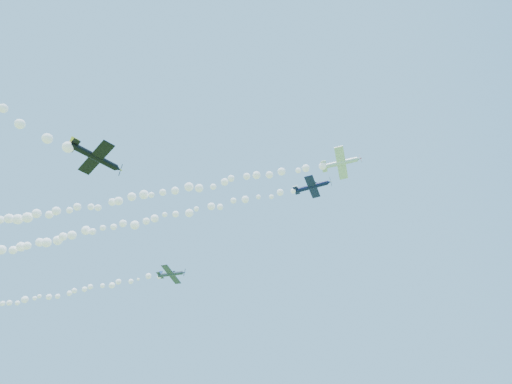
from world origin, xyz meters
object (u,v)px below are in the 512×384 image
at_px(plane_white, 341,163).
at_px(plane_black, 96,157).
at_px(plane_navy, 312,187).
at_px(plane_grey, 171,274).

height_order(plane_white, plane_black, plane_white).
bearing_deg(plane_navy, plane_grey, 161.25).
xyz_separation_m(plane_white, plane_grey, (-38.96, 11.34, -7.23)).
relative_size(plane_navy, plane_grey, 1.10).
bearing_deg(plane_white, plane_grey, 154.99).
height_order(plane_white, plane_grey, plane_white).
distance_m(plane_white, plane_navy, 6.93).
height_order(plane_navy, plane_grey, plane_navy).
bearing_deg(plane_grey, plane_white, -20.63).
bearing_deg(plane_grey, plane_navy, -18.11).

